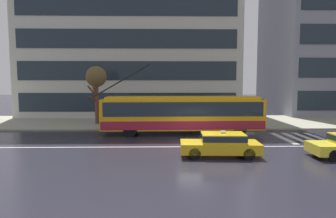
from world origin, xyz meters
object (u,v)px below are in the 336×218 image
(pedestrian_approaching_curb, at_px, (219,109))
(taxi_oncoming_near, at_px, (221,143))
(street_tree_bare, at_px, (96,78))
(pedestrian_at_shelter, at_px, (191,106))
(trolleybus, at_px, (183,113))
(pedestrian_walking_past, at_px, (183,116))

(pedestrian_approaching_curb, bearing_deg, taxi_oncoming_near, -100.50)
(taxi_oncoming_near, distance_m, street_tree_bare, 15.70)
(pedestrian_approaching_curb, distance_m, street_tree_bare, 11.74)
(taxi_oncoming_near, xyz_separation_m, pedestrian_approaching_curb, (1.83, 9.88, 1.01))
(taxi_oncoming_near, relative_size, pedestrian_approaching_curb, 2.26)
(street_tree_bare, bearing_deg, pedestrian_approaching_curb, -10.83)
(pedestrian_approaching_curb, xyz_separation_m, street_tree_bare, (-11.22, 2.15, 2.71))
(pedestrian_at_shelter, bearing_deg, street_tree_bare, 174.90)
(trolleybus, height_order, street_tree_bare, street_tree_bare)
(pedestrian_at_shelter, height_order, pedestrian_approaching_curb, pedestrian_at_shelter)
(trolleybus, distance_m, pedestrian_approaching_curb, 4.45)
(pedestrian_at_shelter, bearing_deg, trolleybus, -104.42)
(taxi_oncoming_near, bearing_deg, street_tree_bare, 127.99)
(pedestrian_at_shelter, bearing_deg, taxi_oncoming_near, -87.24)
(trolleybus, bearing_deg, pedestrian_at_shelter, 75.58)
(taxi_oncoming_near, height_order, street_tree_bare, street_tree_bare)
(taxi_oncoming_near, distance_m, pedestrian_approaching_curb, 10.10)
(trolleybus, height_order, pedestrian_walking_past, trolleybus)
(pedestrian_walking_past, xyz_separation_m, street_tree_bare, (-8.05, 2.20, 3.33))
(trolleybus, distance_m, pedestrian_at_shelter, 4.31)
(street_tree_bare, bearing_deg, trolleybus, -32.53)
(pedestrian_approaching_curb, bearing_deg, street_tree_bare, 169.17)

